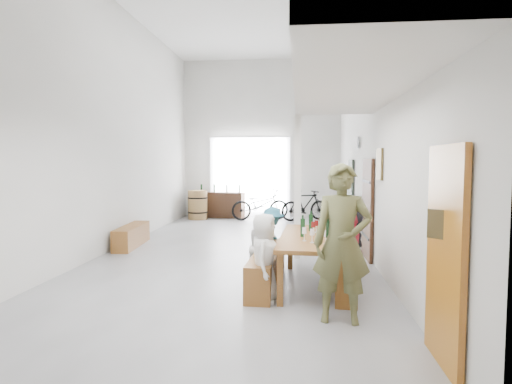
# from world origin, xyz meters

# --- Properties ---
(floor) EXTENTS (12.00, 12.00, 0.00)m
(floor) POSITION_xyz_m (0.00, 0.00, 0.00)
(floor) COLOR slate
(floor) RESTS_ON ground
(room_walls) EXTENTS (12.00, 12.00, 12.00)m
(room_walls) POSITION_xyz_m (0.00, 0.00, 3.55)
(room_walls) COLOR silver
(room_walls) RESTS_ON ground
(gateway_portal) EXTENTS (2.80, 0.08, 2.80)m
(gateway_portal) POSITION_xyz_m (-0.40, 5.94, 1.40)
(gateway_portal) COLOR white
(gateway_portal) RESTS_ON ground
(right_wall_decor) EXTENTS (0.07, 8.28, 5.07)m
(right_wall_decor) POSITION_xyz_m (2.70, -1.87, 1.74)
(right_wall_decor) COLOR #A66215
(right_wall_decor) RESTS_ON ground
(balcony) EXTENTS (1.52, 5.62, 4.00)m
(balcony) POSITION_xyz_m (1.98, -3.13, 2.96)
(balcony) COLOR silver
(balcony) RESTS_ON ground
(tasting_table) EXTENTS (1.07, 2.40, 0.79)m
(tasting_table) POSITION_xyz_m (1.53, -2.38, 0.71)
(tasting_table) COLOR brown
(tasting_table) RESTS_ON ground
(bench_inner) EXTENTS (0.48, 2.30, 0.53)m
(bench_inner) POSITION_xyz_m (0.83, -2.33, 0.26)
(bench_inner) COLOR brown
(bench_inner) RESTS_ON ground
(bench_wall) EXTENTS (0.59, 2.29, 0.52)m
(bench_wall) POSITION_xyz_m (2.10, -2.33, 0.26)
(bench_wall) COLOR brown
(bench_wall) RESTS_ON ground
(tableware) EXTENTS (0.39, 1.22, 0.35)m
(tableware) POSITION_xyz_m (1.54, -2.45, 0.93)
(tableware) COLOR black
(tableware) RESTS_ON tasting_table
(side_bench) EXTENTS (0.51, 1.73, 0.48)m
(side_bench) POSITION_xyz_m (-2.50, 0.38, 0.24)
(side_bench) COLOR brown
(side_bench) RESTS_ON ground
(oak_barrel) EXTENTS (0.66, 0.66, 0.98)m
(oak_barrel) POSITION_xyz_m (-2.09, 5.12, 0.49)
(oak_barrel) COLOR olive
(oak_barrel) RESTS_ON ground
(serving_counter) EXTENTS (1.72, 0.71, 0.88)m
(serving_counter) POSITION_xyz_m (-1.41, 5.65, 0.44)
(serving_counter) COLOR #351E10
(serving_counter) RESTS_ON ground
(counter_bottles) EXTENTS (1.43, 0.21, 0.28)m
(counter_bottles) POSITION_xyz_m (-1.41, 5.67, 1.02)
(counter_bottles) COLOR black
(counter_bottles) RESTS_ON serving_counter
(guest_left_a) EXTENTS (0.44, 0.63, 1.23)m
(guest_left_a) POSITION_xyz_m (0.85, -3.22, 0.62)
(guest_left_a) COLOR silver
(guest_left_a) RESTS_ON ground
(guest_left_b) EXTENTS (0.36, 0.47, 1.13)m
(guest_left_b) POSITION_xyz_m (0.83, -2.56, 0.57)
(guest_left_b) COLOR #235F77
(guest_left_b) RESTS_ON ground
(guest_left_c) EXTENTS (0.58, 0.64, 1.07)m
(guest_left_c) POSITION_xyz_m (0.71, -2.04, 0.54)
(guest_left_c) COLOR silver
(guest_left_c) RESTS_ON ground
(guest_left_d) EXTENTS (0.59, 0.82, 1.15)m
(guest_left_d) POSITION_xyz_m (0.86, -1.56, 0.57)
(guest_left_d) COLOR #235F77
(guest_left_d) RESTS_ON ground
(guest_right_a) EXTENTS (0.52, 0.79, 1.25)m
(guest_right_a) POSITION_xyz_m (2.05, -3.02, 0.63)
(guest_right_a) COLOR #B11E2C
(guest_right_a) RESTS_ON ground
(guest_right_b) EXTENTS (0.58, 1.17, 1.21)m
(guest_right_b) POSITION_xyz_m (2.16, -2.28, 0.61)
(guest_right_b) COLOR black
(guest_right_b) RESTS_ON ground
(guest_right_c) EXTENTS (0.61, 0.71, 1.23)m
(guest_right_c) POSITION_xyz_m (2.08, -1.65, 0.62)
(guest_right_c) COLOR silver
(guest_right_c) RESTS_ON ground
(host_standing) EXTENTS (0.73, 0.51, 1.92)m
(host_standing) POSITION_xyz_m (1.85, -3.87, 0.96)
(host_standing) COLOR brown
(host_standing) RESTS_ON ground
(potted_plant) EXTENTS (0.39, 0.35, 0.39)m
(potted_plant) POSITION_xyz_m (2.45, 0.71, 0.20)
(potted_plant) COLOR #1C5216
(potted_plant) RESTS_ON ground
(bicycle_near) EXTENTS (2.06, 1.27, 1.02)m
(bicycle_near) POSITION_xyz_m (0.04, 5.16, 0.51)
(bicycle_near) COLOR black
(bicycle_near) RESTS_ON ground
(bicycle_far) EXTENTS (1.76, 1.21, 1.04)m
(bicycle_far) POSITION_xyz_m (1.54, 5.10, 0.52)
(bicycle_far) COLOR black
(bicycle_far) RESTS_ON ground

